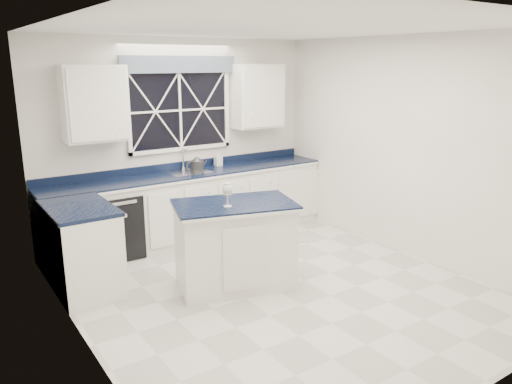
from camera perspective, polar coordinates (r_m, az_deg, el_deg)
ground at (r=5.49m, az=2.29°, el=-11.05°), size 4.50×4.50×0.00m
back_wall at (r=6.96m, az=-8.72°, el=5.97°), size 4.00×0.10×2.70m
base_cabinets at (r=6.61m, az=-9.25°, el=-2.53°), size 3.99×1.60×0.90m
countertop at (r=6.78m, az=-7.47°, el=2.07°), size 3.98×0.64×0.04m
dishwasher at (r=6.51m, az=-16.00°, el=-3.57°), size 0.60×0.58×0.82m
window at (r=6.87m, az=-8.70°, el=9.88°), size 1.65×0.09×1.26m
upper_cabinets at (r=6.75m, az=-8.26°, el=10.42°), size 3.10×0.34×0.90m
faucet at (r=6.91m, az=-8.25°, el=3.80°), size 0.05×0.20×0.30m
island at (r=5.42m, az=-2.44°, el=-6.00°), size 1.42×1.08×0.94m
rug at (r=6.83m, az=-0.28°, el=-5.65°), size 1.22×0.77×0.02m
kettle at (r=6.80m, az=-6.78°, el=3.16°), size 0.30×0.20×0.21m
wine_glass at (r=5.09m, az=-3.29°, el=0.21°), size 0.11×0.11×0.25m
soap_bottle at (r=7.15m, az=-4.34°, el=3.85°), size 0.10×0.10×0.21m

